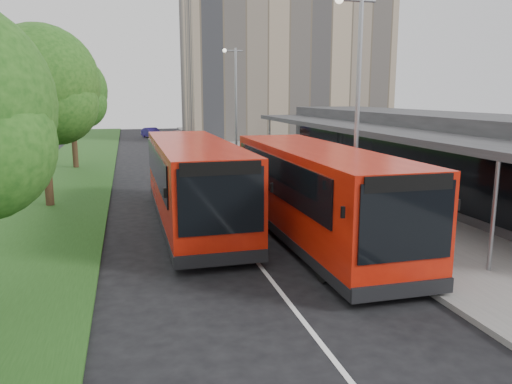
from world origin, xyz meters
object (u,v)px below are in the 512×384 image
(lamp_post_far, at_px, (235,97))
(bus_main, at_px, (316,194))
(bus_second, at_px, (193,183))
(litter_bin, at_px, (322,179))
(tree_far, at_px, (71,95))
(bollard, at_px, (259,157))
(car_near, at_px, (182,136))
(car_far, at_px, (152,133))
(tree_mid, at_px, (41,91))
(lamp_post_near, at_px, (356,100))

(lamp_post_far, xyz_separation_m, bus_main, (-1.67, -20.75, -3.09))
(bus_second, xyz_separation_m, litter_bin, (7.23, 5.01, -1.00))
(tree_far, xyz_separation_m, bollard, (12.20, -2.00, -4.18))
(bus_main, xyz_separation_m, bus_second, (-3.67, 3.23, 0.00))
(tree_far, height_order, litter_bin, tree_far)
(car_near, relative_size, car_far, 1.11)
(litter_bin, distance_m, car_near, 28.55)
(tree_mid, relative_size, litter_bin, 8.25)
(litter_bin, bearing_deg, lamp_post_far, 98.60)
(bus_main, bearing_deg, tree_far, 115.10)
(bus_second, relative_size, car_near, 2.90)
(bus_second, bearing_deg, lamp_post_far, 72.54)
(tree_mid, height_order, car_far, tree_mid)
(car_far, bearing_deg, tree_far, -126.36)
(bus_second, bearing_deg, litter_bin, 34.20)
(tree_far, xyz_separation_m, car_far, (6.15, 23.40, -4.24))
(tree_mid, height_order, lamp_post_near, lamp_post_near)
(car_near, bearing_deg, bus_second, -118.55)
(bollard, bearing_deg, car_far, 103.40)
(tree_far, height_order, bollard, tree_far)
(car_near, distance_m, car_far, 7.25)
(tree_far, distance_m, lamp_post_near, 22.06)
(litter_bin, bearing_deg, bus_main, -113.37)
(litter_bin, bearing_deg, car_near, 98.32)
(tree_far, height_order, car_near, tree_far)
(tree_mid, xyz_separation_m, car_near, (8.89, 28.68, -4.39))
(tree_mid, height_order, car_near, tree_mid)
(tree_mid, distance_m, bus_main, 12.73)
(tree_far, relative_size, bus_second, 0.67)
(lamp_post_far, xyz_separation_m, litter_bin, (1.89, -12.51, -4.09))
(lamp_post_far, bearing_deg, bollard, -69.99)
(lamp_post_far, relative_size, bus_main, 0.71)
(lamp_post_far, distance_m, car_far, 23.36)
(tree_far, height_order, lamp_post_far, lamp_post_far)
(car_near, bearing_deg, lamp_post_far, -105.13)
(lamp_post_near, distance_m, bus_main, 3.60)
(lamp_post_near, bearing_deg, bus_second, 155.10)
(bus_main, relative_size, litter_bin, 11.83)
(tree_far, bearing_deg, bus_second, -70.75)
(bollard, bearing_deg, lamp_post_far, 110.01)
(car_near, bearing_deg, tree_far, -141.27)
(lamp_post_near, height_order, bollard, lamp_post_near)
(tree_far, height_order, car_far, tree_far)
(bus_main, bearing_deg, car_far, 93.95)
(lamp_post_far, relative_size, bus_second, 0.71)
(tree_far, distance_m, bollard, 13.05)
(car_far, bearing_deg, car_near, -89.44)
(tree_far, bearing_deg, lamp_post_far, 4.87)
(bollard, xyz_separation_m, car_far, (-6.05, 25.40, -0.07))
(tree_far, bearing_deg, bus_main, -64.47)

